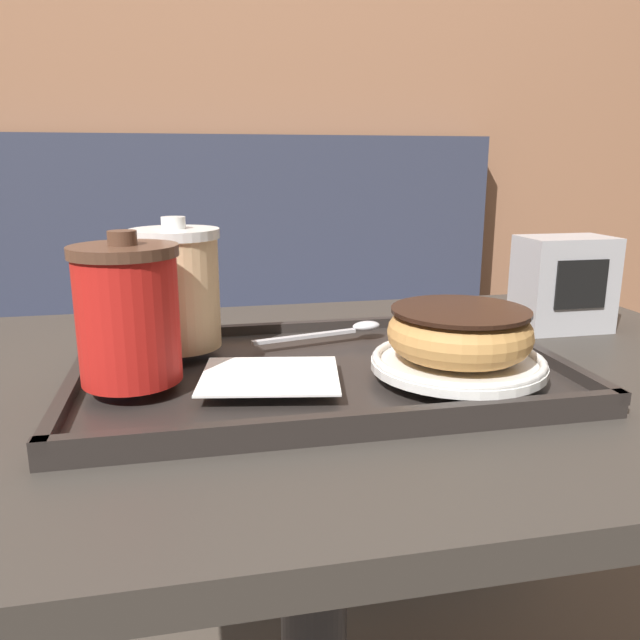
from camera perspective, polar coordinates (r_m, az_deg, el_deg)
The scene contains 11 objects.
wall_behind at distance 1.76m, azimuth -8.26°, elevation 22.84°, with size 8.00×0.05×2.40m.
booth_bench at distance 1.62m, azimuth -8.56°, elevation -8.31°, with size 1.46×0.44×1.00m.
cafe_table at distance 0.74m, azimuth -0.59°, elevation -15.38°, with size 1.07×0.66×0.71m.
serving_tray at distance 0.65m, azimuth -0.00°, elevation -4.84°, with size 0.49×0.31×0.02m.
napkin_paper at distance 0.59m, azimuth -4.60°, elevation -5.08°, with size 0.15×0.13×0.00m.
coffee_cup_front at distance 0.59m, azimuth -17.15°, elevation 0.60°, with size 0.10×0.10×0.14m.
coffee_cup_rear at distance 0.69m, azimuth -12.94°, elevation 2.89°, with size 0.10×0.10×0.14m.
plate_with_chocolate_donut at distance 0.62m, azimuth 12.48°, elevation -3.77°, with size 0.17×0.17×0.01m.
donut_chocolate_glazed at distance 0.61m, azimuth 12.63°, elevation -1.06°, with size 0.14×0.14×0.05m.
spoon at distance 0.74m, azimuth 2.47°, elevation -0.84°, with size 0.16×0.05×0.01m.
napkin_dispenser at distance 0.89m, azimuth 21.37°, elevation 3.12°, with size 0.12×0.08×0.13m.
Camera 1 is at (-0.12, -0.63, 0.93)m, focal length 35.00 mm.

